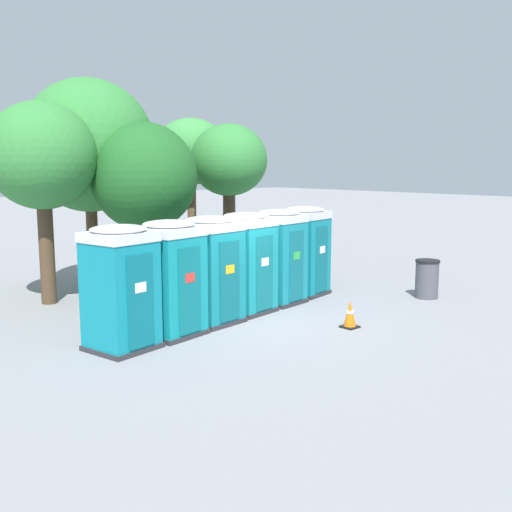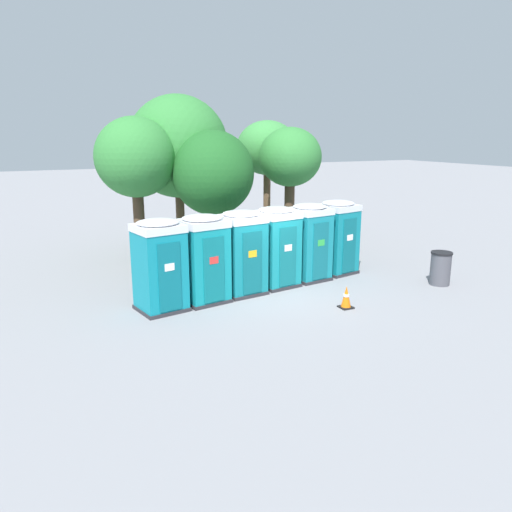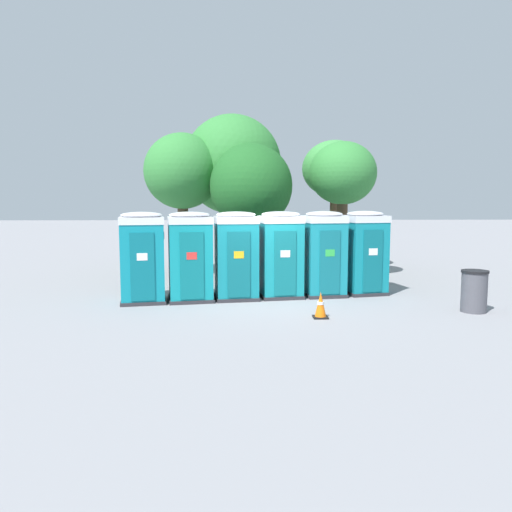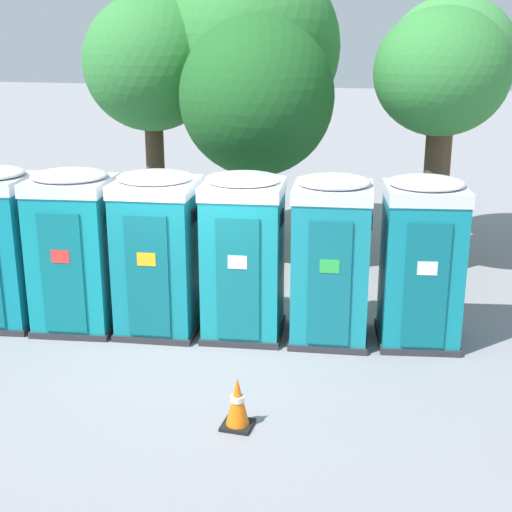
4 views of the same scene
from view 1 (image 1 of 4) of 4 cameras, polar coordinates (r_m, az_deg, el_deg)
ground_plane at (r=14.53m, az=-1.09°, el=-6.10°), size 120.00×120.00×0.00m
portapotty_0 at (r=12.29m, az=-12.77°, el=-2.91°), size 1.42×1.39×2.54m
portapotty_1 at (r=13.12m, az=-8.16°, el=-2.06°), size 1.42×1.39×2.54m
portapotty_2 at (r=14.05m, az=-4.27°, el=-1.27°), size 1.36×1.34×2.54m
portapotty_3 at (r=15.05m, az=-0.90°, el=-0.58°), size 1.37×1.36×2.54m
portapotty_4 at (r=16.07m, az=2.19°, el=0.01°), size 1.32×1.35×2.54m
portapotty_5 at (r=17.18m, az=4.63°, el=0.55°), size 1.38×1.40×2.54m
street_tree_0 at (r=16.76m, az=-19.73°, el=8.82°), size 2.84×2.84×5.35m
street_tree_1 at (r=21.21m, az=-6.21°, el=9.72°), size 2.63×2.63×5.31m
street_tree_2 at (r=19.43m, az=-2.60°, el=8.89°), size 2.46×2.46×5.01m
street_tree_3 at (r=17.16m, az=-10.58°, el=7.30°), size 2.96×2.96×4.88m
street_tree_4 at (r=18.47m, az=-15.65°, el=10.05°), size 3.84×3.84×6.20m
trash_can at (r=17.43m, az=15.97°, el=-2.10°), size 0.67×0.67×1.08m
traffic_cone at (r=13.94m, az=8.94°, el=-5.52°), size 0.36×0.36×0.64m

